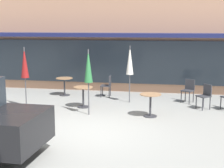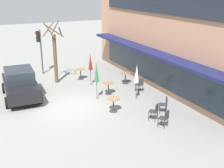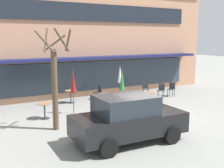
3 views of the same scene
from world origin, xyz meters
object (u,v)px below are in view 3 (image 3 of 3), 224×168
Objects in this scene: cafe_table_by_tree at (151,96)px; street_tree at (55,82)px; cafe_chair_0 at (172,88)px; cafe_chair_2 at (145,88)px; parked_sedan at (128,119)px; cafe_table_near_wall at (106,98)px; patio_umbrella_cream_folded at (122,80)px; cafe_chair_3 at (98,91)px; patio_umbrella_green_folded at (120,74)px; patio_umbrella_corner_open at (73,82)px; cafe_table_mid_patio at (71,94)px; cafe_table_streetside at (45,108)px; cafe_chair_1 at (161,89)px.

cafe_table_by_tree is 0.18× the size of street_tree.
street_tree reaches higher than cafe_chair_0.
parked_sedan reaches higher than cafe_chair_2.
cafe_table_by_tree is 3.04m from cafe_chair_0.
cafe_table_near_wall is at bearing -174.08° from cafe_chair_0.
patio_umbrella_cream_folded reaches higher than cafe_chair_3.
street_tree is (-3.61, -2.34, 1.52)m from cafe_table_near_wall.
cafe_table_by_tree is 0.35× the size of patio_umbrella_green_folded.
cafe_chair_2 is 0.21× the size of parked_sedan.
cafe_chair_0 is at bearing 7.16° from patio_umbrella_corner_open.
cafe_table_by_tree is at bearing -64.26° from patio_umbrella_green_folded.
patio_umbrella_green_folded is at bearing -39.76° from cafe_chair_3.
cafe_chair_0 reaches higher than cafe_table_near_wall.
patio_umbrella_corner_open is (-0.72, -2.29, 1.11)m from cafe_table_mid_patio.
patio_umbrella_green_folded is 2.47× the size of cafe_chair_0.
cafe_chair_3 is (-1.04, 0.86, -1.10)m from patio_umbrella_green_folded.
parked_sedan is (-2.27, -6.99, 0.35)m from cafe_chair_3.
cafe_table_mid_patio is at bearing 144.19° from cafe_table_by_tree.
patio_umbrella_green_folded is at bearing 61.65° from parked_sedan.
cafe_table_streetside is 0.35× the size of patio_umbrella_corner_open.
parked_sedan is 3.47m from street_tree.
patio_umbrella_green_folded is (5.16, 1.67, 1.11)m from cafe_table_streetside.
patio_umbrella_cream_folded is 2.47× the size of cafe_chair_2.
cafe_table_by_tree is at bearing 13.74° from street_tree.
cafe_table_near_wall is 2.21m from patio_umbrella_green_folded.
cafe_table_by_tree is 5.97m from parked_sedan.
cafe_table_by_tree is at bearing -35.81° from cafe_table_mid_patio.
cafe_table_streetside is 8.87m from cafe_chair_0.
cafe_chair_1 is (-0.86, 0.01, 0.00)m from cafe_chair_0.
patio_umbrella_cream_folded reaches higher than parked_sedan.
cafe_table_streetside is 2.34m from street_tree.
parked_sedan is at bearing -55.23° from street_tree.
cafe_table_mid_patio is at bearing 168.11° from cafe_chair_0.
patio_umbrella_cream_folded is 4.33m from cafe_chair_2.
cafe_table_streetside is 3.36m from cafe_table_mid_patio.
cafe_table_near_wall is 0.18× the size of street_tree.
parked_sedan is (-6.95, -5.57, 0.35)m from cafe_chair_0.
cafe_table_streetside is at bearing -172.87° from patio_umbrella_corner_open.
cafe_table_by_tree is 0.85× the size of cafe_chair_2.
patio_umbrella_cream_folded reaches higher than cafe_table_streetside.
parked_sedan is (-4.25, -4.18, 0.36)m from cafe_table_by_tree.
cafe_chair_2 is at bearing 18.00° from patio_umbrella_corner_open.
cafe_table_streetside is at bearing 89.62° from street_tree.
street_tree is at bearing -118.14° from cafe_table_mid_patio.
cafe_chair_1 is 1.00× the size of cafe_chair_2.
street_tree is (-7.42, -3.88, 1.51)m from cafe_chair_2.
cafe_table_by_tree is 2.32m from cafe_chair_1.
parked_sedan is (-2.20, -4.06, -0.75)m from patio_umbrella_cream_folded.
cafe_chair_1 is (6.40, 0.92, -1.10)m from patio_umbrella_corner_open.
parked_sedan is 1.01× the size of street_tree.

